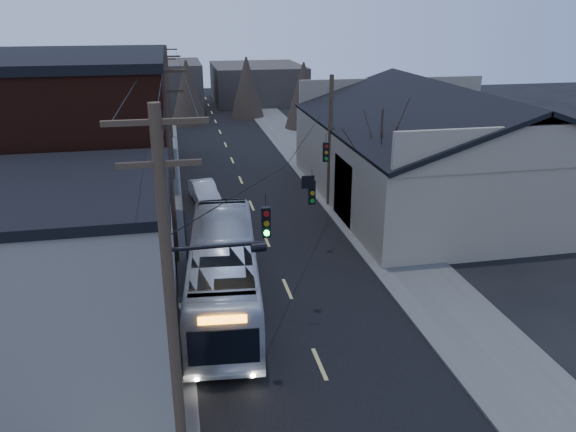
% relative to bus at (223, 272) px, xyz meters
% --- Properties ---
extents(road_surface, '(9.00, 110.00, 0.02)m').
position_rel_bus_xyz_m(road_surface, '(3.00, 16.95, -1.64)').
color(road_surface, black).
rests_on(road_surface, ground).
extents(sidewalk_left, '(4.00, 110.00, 0.12)m').
position_rel_bus_xyz_m(sidewalk_left, '(-3.50, 16.95, -1.59)').
color(sidewalk_left, '#474744').
rests_on(sidewalk_left, ground).
extents(sidewalk_right, '(4.00, 110.00, 0.12)m').
position_rel_bus_xyz_m(sidewalk_right, '(9.50, 16.95, -1.59)').
color(sidewalk_right, '#474744').
rests_on(sidewalk_right, ground).
extents(building_clapboard, '(8.00, 8.00, 7.00)m').
position_rel_bus_xyz_m(building_clapboard, '(-6.00, -4.05, 1.85)').
color(building_clapboard, slate).
rests_on(building_clapboard, ground).
extents(building_brick, '(10.00, 12.00, 10.00)m').
position_rel_bus_xyz_m(building_brick, '(-7.00, 6.95, 3.35)').
color(building_brick, black).
rests_on(building_brick, ground).
extents(building_left_far, '(9.00, 14.00, 7.00)m').
position_rel_bus_xyz_m(building_left_far, '(-6.50, 22.95, 1.85)').
color(building_left_far, '#35302A').
rests_on(building_left_far, ground).
extents(warehouse, '(16.16, 20.60, 7.73)m').
position_rel_bus_xyz_m(warehouse, '(16.00, 11.95, 1.04)').
color(warehouse, '#80735D').
rests_on(warehouse, ground).
extents(building_far_left, '(10.00, 12.00, 6.00)m').
position_rel_bus_xyz_m(building_far_left, '(-3.00, 51.95, 1.35)').
color(building_far_left, '#35302A').
rests_on(building_far_left, ground).
extents(building_far_right, '(12.00, 14.00, 5.00)m').
position_rel_bus_xyz_m(building_far_right, '(10.00, 56.95, 0.85)').
color(building_far_right, '#35302A').
rests_on(building_far_right, ground).
extents(bare_tree, '(0.40, 0.40, 7.20)m').
position_rel_bus_xyz_m(bare_tree, '(9.50, 6.95, 1.95)').
color(bare_tree, black).
rests_on(bare_tree, ground).
extents(utility_lines, '(11.24, 45.28, 10.50)m').
position_rel_bus_xyz_m(utility_lines, '(-0.11, 11.10, 3.30)').
color(utility_lines, '#382B1E').
rests_on(utility_lines, ground).
extents(bus, '(3.84, 12.07, 3.31)m').
position_rel_bus_xyz_m(bus, '(0.00, 0.00, 0.00)').
color(bus, silver).
rests_on(bus, ground).
extents(parked_car, '(2.07, 4.43, 1.41)m').
position_rel_bus_xyz_m(parked_car, '(-0.01, 14.33, -0.95)').
color(parked_car, '#B1B2B9').
rests_on(parked_car, ground).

